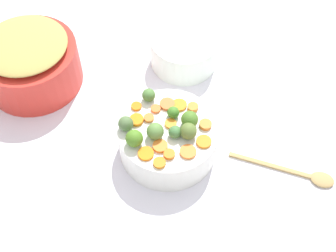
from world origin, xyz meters
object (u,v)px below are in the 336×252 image
at_px(wooden_spoon, 303,174).
at_px(serving_bowl_carrots, 168,139).
at_px(metal_pot, 31,65).
at_px(casserole_dish, 184,51).

bearing_deg(wooden_spoon, serving_bowl_carrots, 25.86).
distance_m(metal_pot, wooden_spoon, 0.80).
height_order(wooden_spoon, casserole_dish, casserole_dish).
xyz_separation_m(serving_bowl_carrots, metal_pot, (0.45, 0.06, 0.02)).
xyz_separation_m(metal_pot, casserole_dish, (-0.29, -0.33, -0.02)).
bearing_deg(metal_pot, wooden_spoon, -164.72).
bearing_deg(casserole_dish, serving_bowl_carrots, 120.35).
xyz_separation_m(metal_pot, wooden_spoon, (-0.77, -0.21, -0.06)).
distance_m(metal_pot, casserole_dish, 0.44).
bearing_deg(serving_bowl_carrots, metal_pot, 7.16).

